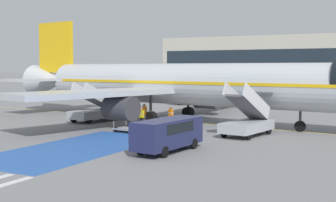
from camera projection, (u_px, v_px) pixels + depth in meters
ground_plane at (169, 122)px, 42.39m from camera, size 600.00×600.00×0.00m
apron_leadline_yellow at (184, 122)px, 42.35m from camera, size 73.91×11.21×0.01m
apron_stand_patch_blue at (77, 148)px, 28.74m from camera, size 6.15×13.80×0.01m
apron_walkway_bar_6 at (0, 186)px, 19.53m from camera, size 0.44×3.60×0.01m
airliner at (179, 84)px, 42.47m from camera, size 40.47×31.42×9.92m
boarding_stairs_forward at (247, 122)px, 33.77m from camera, size 2.88×5.46×3.93m
boarding_stairs_aft at (95, 111)px, 42.77m from camera, size 2.88×5.46×3.65m
fuel_tanker at (210, 92)px, 60.96m from camera, size 10.63×3.86×3.36m
service_van_1 at (168, 132)px, 27.37m from camera, size 2.20×5.47×1.93m
baggage_cart at (132, 129)px, 35.58m from camera, size 2.81×1.90×0.87m
ground_crew_0 at (131, 114)px, 39.64m from camera, size 0.48×0.37×1.67m
ground_crew_1 at (142, 116)px, 38.71m from camera, size 0.44×0.24×1.64m
ground_crew_2 at (144, 112)px, 40.67m from camera, size 0.35×0.48×1.79m
ground_crew_3 at (171, 115)px, 39.61m from camera, size 0.49×0.39×1.62m
terminal_building at (294, 61)px, 122.15m from camera, size 71.68×12.10×13.17m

